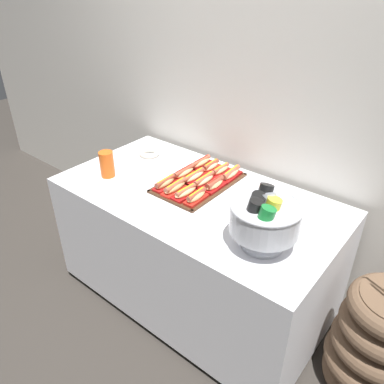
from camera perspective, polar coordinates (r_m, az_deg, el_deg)
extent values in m
plane|color=#38332D|center=(2.62, 0.50, -14.97)|extent=(10.00, 10.00, 0.00)
cube|color=silver|center=(2.32, 9.02, 16.14)|extent=(6.00, 0.10, 2.60)
cube|color=silver|center=(2.34, 0.55, -8.04)|extent=(1.61, 0.85, 0.74)
cylinder|color=black|center=(2.83, -14.71, -11.38)|extent=(0.05, 0.05, 0.04)
cylinder|color=black|center=(3.12, -5.81, -5.72)|extent=(0.05, 0.05, 0.04)
cylinder|color=black|center=(2.58, 17.66, -17.10)|extent=(0.05, 0.05, 0.04)
cylinder|color=brown|center=(2.18, 26.21, -19.54)|extent=(0.31, 0.31, 0.61)
torus|color=brown|center=(2.37, 24.73, -23.41)|extent=(0.45, 0.45, 0.11)
torus|color=brown|center=(2.27, 25.45, -21.55)|extent=(0.48, 0.48, 0.11)
torus|color=brown|center=(2.18, 26.21, -19.54)|extent=(0.45, 0.45, 0.11)
cube|color=#472B19|center=(2.22, 1.02, 1.32)|extent=(0.33, 0.53, 0.01)
cube|color=#472B19|center=(2.05, -3.38, -1.26)|extent=(0.33, 0.02, 0.01)
cube|color=#472B19|center=(2.40, 4.79, 3.80)|extent=(0.33, 0.02, 0.01)
cube|color=#472B19|center=(2.31, -2.05, 2.69)|extent=(0.02, 0.53, 0.01)
cube|color=#472B19|center=(2.14, 4.32, 0.16)|extent=(0.02, 0.53, 0.01)
cube|color=red|center=(2.17, -4.01, 0.86)|extent=(0.07, 0.16, 0.02)
ellipsoid|color=tan|center=(2.16, -4.03, 1.40)|extent=(0.05, 0.15, 0.04)
cylinder|color=brown|center=(2.16, -4.04, 1.69)|extent=(0.04, 0.15, 0.03)
cylinder|color=yellow|center=(2.15, -4.05, 2.01)|extent=(0.01, 0.13, 0.01)
cube|color=red|center=(2.13, -2.52, 0.22)|extent=(0.07, 0.18, 0.02)
ellipsoid|color=tan|center=(2.12, -2.53, 0.76)|extent=(0.06, 0.17, 0.04)
cylinder|color=#A8563D|center=(2.11, -2.54, 1.06)|extent=(0.04, 0.16, 0.03)
cylinder|color=yellow|center=(2.10, -2.55, 1.39)|extent=(0.01, 0.14, 0.01)
cube|color=#B21414|center=(2.09, -0.97, -0.45)|extent=(0.08, 0.17, 0.02)
ellipsoid|color=#E0BC7F|center=(2.08, -0.98, 0.04)|extent=(0.06, 0.16, 0.04)
cylinder|color=#A8563D|center=(2.07, -0.98, 0.31)|extent=(0.04, 0.15, 0.03)
cylinder|color=yellow|center=(2.06, -0.98, 0.61)|extent=(0.01, 0.12, 0.01)
cube|color=red|center=(2.05, 0.64, -1.14)|extent=(0.06, 0.16, 0.02)
ellipsoid|color=tan|center=(2.03, 0.64, -0.59)|extent=(0.05, 0.14, 0.04)
cylinder|color=brown|center=(2.03, 0.64, -0.29)|extent=(0.03, 0.14, 0.03)
cylinder|color=yellow|center=(2.02, 0.65, 0.02)|extent=(0.01, 0.12, 0.01)
cube|color=red|center=(2.28, -1.20, 2.48)|extent=(0.07, 0.18, 0.02)
ellipsoid|color=#E0BC7F|center=(2.27, -1.21, 2.98)|extent=(0.05, 0.16, 0.04)
cylinder|color=#9E4C38|center=(2.26, -1.21, 3.25)|extent=(0.03, 0.17, 0.03)
cylinder|color=red|center=(2.26, -1.22, 3.57)|extent=(0.01, 0.14, 0.01)
cube|color=red|center=(2.24, 0.27, 1.90)|extent=(0.07, 0.18, 0.02)
ellipsoid|color=beige|center=(2.23, 0.27, 2.38)|extent=(0.06, 0.17, 0.04)
cylinder|color=#A8563D|center=(2.22, 0.27, 2.64)|extent=(0.03, 0.17, 0.03)
cylinder|color=yellow|center=(2.22, 0.27, 2.93)|extent=(0.01, 0.14, 0.01)
cube|color=#B21414|center=(2.20, 1.79, 1.30)|extent=(0.07, 0.18, 0.02)
ellipsoid|color=beige|center=(2.19, 1.80, 1.79)|extent=(0.06, 0.17, 0.04)
cylinder|color=#A8563D|center=(2.18, 1.80, 2.06)|extent=(0.03, 0.17, 0.03)
cylinder|color=yellow|center=(2.18, 1.81, 2.36)|extent=(0.01, 0.15, 0.01)
cube|color=#B21414|center=(2.16, 3.37, 0.68)|extent=(0.07, 0.16, 0.02)
ellipsoid|color=tan|center=(2.15, 3.39, 1.20)|extent=(0.06, 0.15, 0.04)
cylinder|color=brown|center=(2.14, 3.40, 1.49)|extent=(0.04, 0.14, 0.03)
cylinder|color=red|center=(2.13, 3.41, 1.84)|extent=(0.01, 0.12, 0.01)
cube|color=#B21414|center=(2.39, 1.35, 3.95)|extent=(0.07, 0.18, 0.02)
ellipsoid|color=#E0BC7F|center=(2.38, 1.36, 4.45)|extent=(0.05, 0.17, 0.04)
cylinder|color=#A8563D|center=(2.38, 1.36, 4.72)|extent=(0.03, 0.16, 0.03)
cylinder|color=red|center=(2.37, 1.36, 5.00)|extent=(0.01, 0.13, 0.01)
cube|color=red|center=(2.35, 2.79, 3.43)|extent=(0.07, 0.15, 0.02)
ellipsoid|color=beige|center=(2.34, 2.81, 3.89)|extent=(0.06, 0.14, 0.04)
cylinder|color=brown|center=(2.34, 2.81, 4.14)|extent=(0.03, 0.13, 0.03)
cylinder|color=yellow|center=(2.33, 2.82, 4.44)|extent=(0.01, 0.11, 0.01)
cube|color=red|center=(2.32, 4.28, 2.88)|extent=(0.07, 0.15, 0.02)
ellipsoid|color=#E0BC7F|center=(2.31, 4.30, 3.33)|extent=(0.05, 0.14, 0.04)
cylinder|color=#A8563D|center=(2.30, 4.31, 3.58)|extent=(0.03, 0.14, 0.03)
cylinder|color=yellow|center=(2.29, 4.32, 3.85)|extent=(0.01, 0.12, 0.01)
cube|color=#B21414|center=(2.28, 5.82, 2.31)|extent=(0.07, 0.18, 0.02)
ellipsoid|color=#E0BC7F|center=(2.27, 5.85, 2.77)|extent=(0.06, 0.16, 0.04)
cylinder|color=#A8563D|center=(2.26, 5.86, 3.03)|extent=(0.04, 0.16, 0.03)
cylinder|color=yellow|center=(2.26, 5.88, 3.34)|extent=(0.02, 0.14, 0.01)
cylinder|color=silver|center=(1.78, 10.40, -7.65)|extent=(0.19, 0.19, 0.02)
cone|color=silver|center=(1.76, 10.53, -6.54)|extent=(0.07, 0.07, 0.07)
cylinder|color=silver|center=(1.70, 10.85, -3.87)|extent=(0.31, 0.31, 0.13)
torus|color=silver|center=(1.66, 11.07, -2.03)|extent=(0.32, 0.32, 0.02)
cylinder|color=yellow|center=(1.66, 11.72, -2.79)|extent=(0.10, 0.10, 0.14)
cylinder|color=#B7BCC6|center=(1.68, 11.56, -2.28)|extent=(0.12, 0.11, 0.15)
cylinder|color=black|center=(1.75, 10.71, -0.77)|extent=(0.09, 0.13, 0.15)
cylinder|color=black|center=(1.69, 9.46, -1.89)|extent=(0.12, 0.10, 0.14)
cylinder|color=black|center=(1.64, 9.13, -3.07)|extent=(0.11, 0.10, 0.13)
cylinder|color=#197A33|center=(1.60, 10.76, -4.19)|extent=(0.10, 0.11, 0.14)
cylinder|color=#EA5B19|center=(2.34, -12.54, 3.62)|extent=(0.08, 0.08, 0.12)
cylinder|color=#EA5B19|center=(2.33, -12.59, 4.07)|extent=(0.08, 0.08, 0.12)
cylinder|color=#EA5B19|center=(2.32, -12.65, 4.53)|extent=(0.09, 0.09, 0.12)
torus|color=silver|center=(2.57, -6.41, 5.78)|extent=(0.13, 0.13, 0.03)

